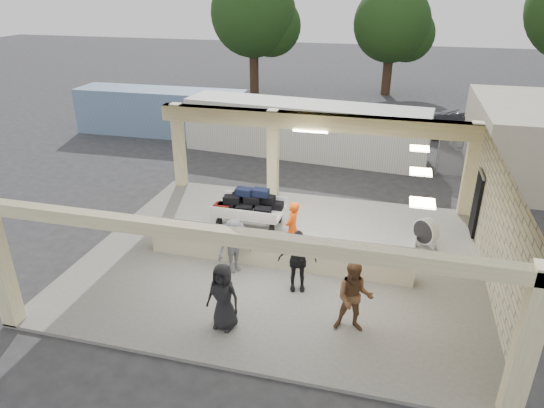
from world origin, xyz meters
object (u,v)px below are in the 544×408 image
(passenger_c, at_px, (234,246))
(luggage_cart, at_px, (249,206))
(baggage_counter, at_px, (277,250))
(drum_fan, at_px, (426,231))
(container_blue, at_px, (162,112))
(passenger_a, at_px, (354,297))
(baggage_handler, at_px, (292,228))
(passenger_d, at_px, (223,297))
(container_white, at_px, (304,129))
(car_white_a, at_px, (501,140))
(passenger_b, at_px, (297,260))
(car_dark, at_px, (466,128))

(passenger_c, bearing_deg, luggage_cart, 49.65)
(baggage_counter, height_order, luggage_cart, luggage_cart)
(drum_fan, xyz_separation_m, container_blue, (-14.24, 10.07, 0.63))
(luggage_cart, height_order, drum_fan, luggage_cart)
(passenger_a, relative_size, passenger_c, 1.11)
(luggage_cart, xyz_separation_m, passenger_a, (4.13, -4.78, 0.19))
(luggage_cart, bearing_deg, baggage_counter, -53.82)
(passenger_a, distance_m, passenger_c, 4.06)
(passenger_c, relative_size, container_blue, 0.18)
(passenger_a, bearing_deg, container_blue, 123.52)
(baggage_handler, relative_size, passenger_d, 0.99)
(drum_fan, bearing_deg, container_white, 168.79)
(container_blue, bearing_deg, passenger_d, -60.13)
(passenger_a, relative_size, passenger_d, 1.07)
(luggage_cart, relative_size, container_white, 0.20)
(passenger_d, bearing_deg, luggage_cart, 110.43)
(passenger_c, bearing_deg, car_white_a, 7.03)
(passenger_b, bearing_deg, passenger_a, -53.13)
(drum_fan, height_order, passenger_b, passenger_b)
(baggage_counter, distance_m, container_white, 10.81)
(container_white, bearing_deg, passenger_b, -73.92)
(baggage_counter, relative_size, container_white, 0.68)
(baggage_handler, distance_m, passenger_a, 3.97)
(baggage_handler, height_order, passenger_b, passenger_b)
(luggage_cart, height_order, passenger_b, passenger_b)
(baggage_handler, xyz_separation_m, passenger_b, (0.56, -1.89, 0.03))
(passenger_c, distance_m, car_white_a, 17.07)
(baggage_handler, height_order, passenger_a, passenger_a)
(baggage_counter, relative_size, passenger_c, 4.83)
(luggage_cart, bearing_deg, car_dark, 57.80)
(passenger_a, relative_size, container_white, 0.16)
(car_white_a, height_order, container_white, container_white)
(luggage_cart, relative_size, passenger_c, 1.42)
(baggage_counter, bearing_deg, baggage_handler, 70.97)
(passenger_c, bearing_deg, container_white, 41.54)
(passenger_c, xyz_separation_m, container_white, (-0.21, 11.38, 0.35))
(baggage_counter, xyz_separation_m, passenger_d, (-0.56, -3.16, 0.40))
(drum_fan, xyz_separation_m, passenger_a, (-1.83, -4.82, 0.43))
(passenger_c, bearing_deg, passenger_a, -75.79)
(container_white, bearing_deg, baggage_counter, -77.23)
(passenger_d, relative_size, container_blue, 0.18)
(baggage_handler, distance_m, car_white_a, 15.07)
(drum_fan, xyz_separation_m, passenger_d, (-4.91, -5.50, 0.37))
(luggage_cart, relative_size, car_white_a, 0.51)
(baggage_handler, height_order, passenger_d, passenger_d)
(luggage_cart, relative_size, container_blue, 0.25)
(passenger_b, distance_m, car_white_a, 16.44)
(baggage_handler, height_order, car_white_a, baggage_handler)
(drum_fan, height_order, passenger_d, passenger_d)
(car_dark, bearing_deg, passenger_c, 179.98)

